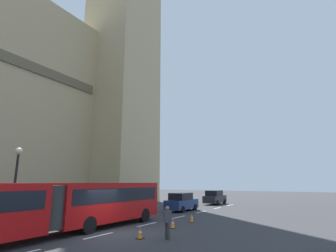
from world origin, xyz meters
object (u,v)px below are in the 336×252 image
object	(u,v)px
sedan_trailing	(215,197)
street_lamp	(15,180)
articulated_bus	(45,205)
pedestrian_near_cones	(167,221)
traffic_cone_west	(140,233)
traffic_cone_middle	(173,224)
traffic_cone_east	(192,218)
sedan_lead	(182,202)

from	to	relation	value
sedan_trailing	street_lamp	size ratio (longest dim) A/B	0.83
articulated_bus	pedestrian_near_cones	bearing A→B (deg)	-59.80
articulated_bus	sedan_trailing	size ratio (longest dim) A/B	4.17
street_lamp	traffic_cone_west	bearing A→B (deg)	-76.76
street_lamp	pedestrian_near_cones	xyz separation A→B (m)	(2.70, -10.30, -2.14)
traffic_cone_middle	street_lamp	xyz separation A→B (m)	(-5.78, 8.82, 2.77)
traffic_cone_east	street_lamp	size ratio (longest dim) A/B	0.11
articulated_bus	traffic_cone_middle	distance (m)	7.90
articulated_bus	street_lamp	world-z (taller)	street_lamp
pedestrian_near_cones	sedan_lead	bearing A→B (deg)	25.39
articulated_bus	sedan_lead	xyz separation A→B (m)	(15.74, 0.07, -0.83)
traffic_cone_middle	pedestrian_near_cones	bearing A→B (deg)	-154.28
street_lamp	traffic_cone_middle	bearing A→B (deg)	-56.78
articulated_bus	traffic_cone_west	world-z (taller)	articulated_bus
sedan_trailing	traffic_cone_east	xyz separation A→B (m)	(-16.05, -4.43, -0.63)
sedan_trailing	pedestrian_near_cones	distance (m)	22.84
articulated_bus	sedan_lead	world-z (taller)	articulated_bus
pedestrian_near_cones	traffic_cone_east	bearing A→B (deg)	14.52
sedan_trailing	traffic_cone_middle	world-z (taller)	sedan_trailing
street_lamp	pedestrian_near_cones	size ratio (longest dim) A/B	3.12
traffic_cone_west	pedestrian_near_cones	size ratio (longest dim) A/B	0.34
sedan_trailing	traffic_cone_middle	distance (m)	19.51
traffic_cone_west	traffic_cone_middle	xyz separation A→B (m)	(3.67, 0.14, 0.00)
traffic_cone_middle	traffic_cone_west	bearing A→B (deg)	-177.88
sedan_lead	pedestrian_near_cones	distance (m)	13.68
traffic_cone_middle	street_lamp	world-z (taller)	street_lamp
sedan_lead	street_lamp	distance (m)	15.85
sedan_lead	traffic_cone_east	size ratio (longest dim) A/B	7.59
traffic_cone_west	street_lamp	size ratio (longest dim) A/B	0.11
traffic_cone_west	pedestrian_near_cones	distance (m)	1.60
sedan_lead	traffic_cone_middle	distance (m)	10.29
sedan_lead	traffic_cone_east	xyz separation A→B (m)	(-6.37, -4.32, -0.63)
street_lamp	sedan_lead	bearing A→B (deg)	-16.41
articulated_bus	traffic_cone_east	distance (m)	10.39
street_lamp	pedestrian_near_cones	distance (m)	10.86
sedan_trailing	street_lamp	xyz separation A→B (m)	(-24.75, 4.32, 2.14)
sedan_trailing	traffic_cone_west	xyz separation A→B (m)	(-22.64, -4.63, -0.63)
street_lamp	articulated_bus	bearing A→B (deg)	-98.49
sedan_trailing	traffic_cone_west	size ratio (longest dim) A/B	7.59
traffic_cone_east	traffic_cone_west	bearing A→B (deg)	-178.21
sedan_lead	traffic_cone_west	bearing A→B (deg)	-160.76
sedan_lead	traffic_cone_west	world-z (taller)	sedan_lead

